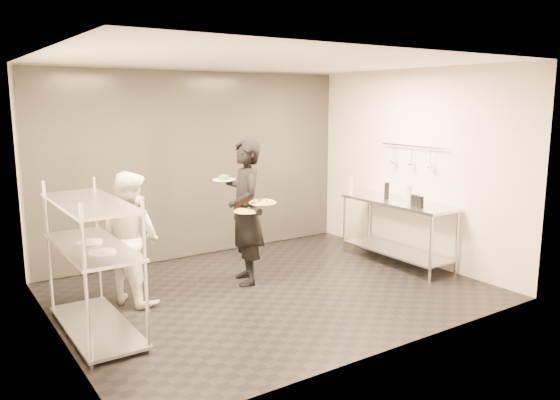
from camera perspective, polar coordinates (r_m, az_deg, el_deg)
room_shell at (r=7.58m, az=-5.80°, el=3.14°), size 5.00×4.00×2.80m
pass_rack at (r=5.85m, az=-18.96°, el=-5.88°), size 0.60×1.60×1.50m
prep_counter at (r=8.09m, az=12.15°, el=-2.15°), size 0.60×1.80×0.92m
utensil_rail at (r=8.13m, az=13.61°, el=4.42°), size 0.07×1.20×0.31m
waiter at (r=7.01m, az=-3.60°, el=-1.26°), size 0.63×0.79×1.87m
chef at (r=6.58m, az=-15.33°, el=-3.80°), size 0.83×0.92×1.56m
pizza_plate_near at (r=6.79m, az=-3.46°, el=-1.08°), size 0.33×0.33×0.05m
pizza_plate_far at (r=6.85m, az=-1.84°, el=-0.20°), size 0.34×0.34×0.05m
salad_plate at (r=7.16m, az=-5.86°, el=2.27°), size 0.31×0.31×0.07m
pos_monitor at (r=7.62m, az=14.14°, el=-0.13°), size 0.08×0.22×0.16m
bottle_green at (r=8.45m, az=7.42°, el=1.47°), size 0.07×0.07×0.27m
bottle_clear at (r=8.03m, az=13.35°, el=0.65°), size 0.07×0.07×0.22m
bottle_dark at (r=8.15m, az=11.08°, el=0.95°), size 0.07×0.07×0.24m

